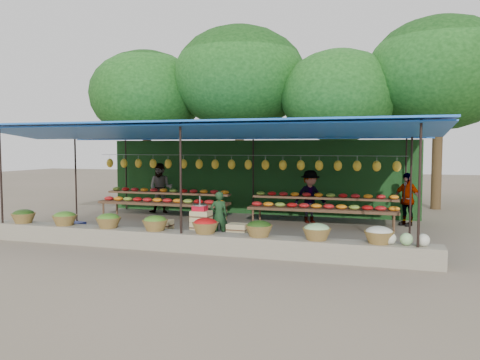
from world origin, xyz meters
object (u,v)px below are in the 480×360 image
(weighing_scale, at_px, (200,207))
(blue_crate_front, at_px, (17,227))
(vendor_seated, at_px, (219,215))
(blue_crate_back, at_px, (74,228))
(crate_counter, at_px, (200,230))

(weighing_scale, bearing_deg, blue_crate_front, -178.13)
(vendor_seated, xyz_separation_m, blue_crate_front, (-5.41, -0.75, -0.44))
(blue_crate_front, distance_m, blue_crate_back, 1.55)
(crate_counter, distance_m, vendor_seated, 0.70)
(crate_counter, bearing_deg, blue_crate_front, -178.13)
(vendor_seated, relative_size, blue_crate_front, 2.31)
(weighing_scale, xyz_separation_m, blue_crate_back, (-3.63, 0.19, -0.70))
(vendor_seated, bearing_deg, blue_crate_front, -15.58)
(vendor_seated, bearing_deg, crate_counter, 42.16)
(weighing_scale, relative_size, blue_crate_back, 0.70)
(crate_counter, bearing_deg, vendor_seated, 65.60)
(weighing_scale, distance_m, vendor_seated, 0.69)
(crate_counter, height_order, vendor_seated, vendor_seated)
(crate_counter, height_order, blue_crate_back, crate_counter)
(blue_crate_front, relative_size, blue_crate_back, 1.02)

